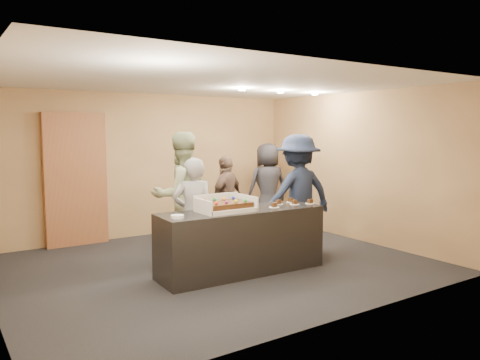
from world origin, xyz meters
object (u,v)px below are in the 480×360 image
(storage_cabinet, at_px, (76,179))
(person_navy_man, at_px, (298,194))
(serving_counter, at_px, (242,241))
(person_sage_man, at_px, (181,196))
(person_brown_extra, at_px, (227,199))
(cake_box, at_px, (225,208))
(plate_stack, at_px, (177,217))
(person_dark_suit, at_px, (268,186))
(person_server_grey, at_px, (193,215))
(sheet_cake, at_px, (226,204))

(storage_cabinet, bearing_deg, person_navy_man, -40.42)
(serving_counter, xyz_separation_m, person_sage_man, (-0.36, 1.16, 0.54))
(storage_cabinet, relative_size, person_brown_extra, 1.48)
(cake_box, xyz_separation_m, plate_stack, (-0.78, -0.12, -0.03))
(storage_cabinet, height_order, person_dark_suit, storage_cabinet)
(person_server_grey, xyz_separation_m, person_dark_suit, (2.62, 1.72, 0.07))
(serving_counter, height_order, person_server_grey, person_server_grey)
(person_dark_suit, bearing_deg, serving_counter, 56.38)
(person_brown_extra, xyz_separation_m, person_dark_suit, (1.28, 0.47, 0.10))
(sheet_cake, distance_m, person_brown_extra, 2.02)
(person_navy_man, height_order, person_brown_extra, person_navy_man)
(cake_box, distance_m, person_brown_extra, 1.99)
(plate_stack, bearing_deg, person_brown_extra, 44.02)
(storage_cabinet, relative_size, person_server_grey, 1.42)
(plate_stack, relative_size, person_sage_man, 0.08)
(plate_stack, distance_m, person_brown_extra, 2.57)
(serving_counter, distance_m, person_dark_suit, 3.04)
(person_sage_man, bearing_deg, serving_counter, 107.43)
(storage_cabinet, relative_size, person_navy_man, 1.19)
(person_brown_extra, bearing_deg, sheet_cake, 31.48)
(serving_counter, xyz_separation_m, cake_box, (-0.26, 0.03, 0.50))
(storage_cabinet, relative_size, person_dark_suit, 1.32)
(person_navy_man, bearing_deg, sheet_cake, 21.03)
(serving_counter, height_order, person_brown_extra, person_brown_extra)
(person_server_grey, height_order, person_brown_extra, person_server_grey)
(plate_stack, relative_size, person_brown_extra, 0.11)
(storage_cabinet, height_order, person_navy_man, storage_cabinet)
(person_brown_extra, bearing_deg, serving_counter, 38.17)
(cake_box, distance_m, person_sage_man, 1.14)
(cake_box, distance_m, sheet_cake, 0.06)
(cake_box, relative_size, sheet_cake, 1.17)
(cake_box, height_order, person_navy_man, person_navy_man)
(person_navy_man, bearing_deg, person_sage_man, -15.68)
(storage_cabinet, height_order, person_brown_extra, storage_cabinet)
(plate_stack, xyz_separation_m, person_brown_extra, (1.85, 1.79, -0.14))
(person_server_grey, height_order, person_sage_man, person_sage_man)
(storage_cabinet, bearing_deg, person_server_grey, -68.51)
(person_navy_man, distance_m, person_brown_extra, 1.40)
(plate_stack, distance_m, person_server_grey, 0.75)
(plate_stack, relative_size, person_navy_man, 0.09)
(person_server_grey, relative_size, person_dark_suit, 0.93)
(sheet_cake, relative_size, person_brown_extra, 0.41)
(cake_box, xyz_separation_m, person_brown_extra, (1.07, 1.67, -0.17))
(sheet_cake, xyz_separation_m, person_sage_man, (-0.10, 1.16, -0.00))
(person_navy_man, relative_size, person_dark_suit, 1.11)
(person_sage_man, bearing_deg, person_dark_suit, -157.57)
(person_brown_extra, bearing_deg, plate_stack, 17.78)
(person_server_grey, xyz_separation_m, person_sage_man, (0.17, 0.71, 0.18))
(serving_counter, distance_m, person_sage_man, 1.33)
(person_sage_man, relative_size, person_navy_man, 1.02)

